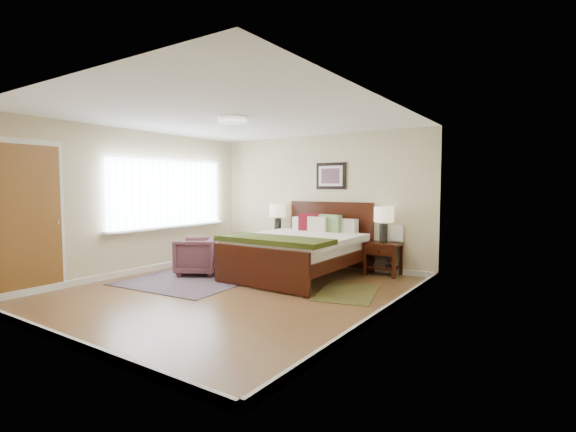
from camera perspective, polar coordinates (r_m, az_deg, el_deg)
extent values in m
plane|color=brown|center=(6.21, -7.34, -10.15)|extent=(5.00, 5.00, 0.00)
cube|color=beige|center=(8.07, 4.38, 2.11)|extent=(4.50, 0.04, 2.50)
cube|color=beige|center=(4.47, -29.14, 0.10)|extent=(4.50, 0.04, 2.50)
cube|color=beige|center=(7.70, -20.11, 1.79)|extent=(0.04, 5.00, 2.50)
cube|color=beige|center=(4.84, 12.94, 0.77)|extent=(0.04, 5.00, 2.50)
cube|color=white|center=(6.10, -7.56, 13.26)|extent=(4.50, 5.00, 0.02)
cube|color=silver|center=(8.11, -16.05, 3.03)|extent=(0.02, 2.72, 1.32)
cube|color=silver|center=(8.10, -15.98, 3.03)|extent=(0.01, 2.60, 1.20)
cube|color=silver|center=(8.11, -15.73, -1.42)|extent=(0.10, 2.72, 0.04)
cube|color=silver|center=(6.82, -31.99, -0.18)|extent=(0.01, 1.00, 2.18)
cube|color=brown|center=(6.81, -31.94, -0.52)|extent=(0.01, 0.90, 2.10)
cylinder|color=#999999|center=(6.96, -28.99, -0.74)|extent=(0.04, 0.04, 0.04)
cylinder|color=white|center=(6.10, -7.55, 12.89)|extent=(0.40, 0.40, 0.07)
cylinder|color=beige|center=(6.10, -7.56, 13.21)|extent=(0.44, 0.44, 0.01)
cube|color=#381008|center=(7.96, 5.79, -2.42)|extent=(1.73, 0.06, 1.21)
cube|color=#381008|center=(6.18, -3.95, -7.11)|extent=(1.73, 0.06, 0.61)
cube|color=#381008|center=(7.53, -3.78, -4.93)|extent=(0.06, 2.17, 0.19)
cube|color=#381008|center=(6.66, 7.59, -6.14)|extent=(0.06, 2.17, 0.19)
cube|color=white|center=(7.04, 1.55, -4.40)|extent=(1.63, 2.15, 0.24)
cube|color=white|center=(6.93, 1.11, -3.17)|extent=(1.81, 1.92, 0.11)
cube|color=#354113|center=(6.41, -1.99, -3.28)|extent=(1.85, 0.70, 0.08)
cube|color=white|center=(7.92, 2.56, -1.17)|extent=(0.54, 0.18, 0.28)
cube|color=white|center=(7.56, 7.47, -1.45)|extent=(0.54, 0.18, 0.28)
cube|color=#580A14|center=(7.74, 2.99, -0.97)|extent=(0.42, 0.17, 0.35)
cube|color=#69864D|center=(7.53, 5.82, -1.13)|extent=(0.42, 0.16, 0.35)
cube|color=beige|center=(7.57, 4.08, -1.26)|extent=(0.37, 0.13, 0.30)
cube|color=black|center=(7.93, 5.90, 5.46)|extent=(0.62, 0.03, 0.50)
cube|color=silver|center=(7.91, 5.83, 5.47)|extent=(0.50, 0.01, 0.38)
cube|color=#A52D23|center=(7.90, 5.80, 5.47)|extent=(0.38, 0.01, 0.28)
cube|color=#381008|center=(8.38, -1.40, -2.68)|extent=(0.47, 0.43, 0.05)
cube|color=#381008|center=(8.39, -3.29, -4.61)|extent=(0.05, 0.05, 0.52)
cube|color=#381008|center=(8.15, -0.95, -4.86)|extent=(0.05, 0.05, 0.52)
cube|color=#381008|center=(8.68, -1.81, -4.31)|extent=(0.05, 0.05, 0.52)
cube|color=#381008|center=(8.45, 0.48, -4.54)|extent=(0.05, 0.05, 0.52)
cube|color=#381008|center=(8.23, -2.20, -3.51)|extent=(0.41, 0.03, 0.14)
cube|color=#381008|center=(7.33, 12.91, -3.76)|extent=(0.57, 0.43, 0.05)
cube|color=#381008|center=(7.30, 10.49, -5.97)|extent=(0.05, 0.05, 0.52)
cube|color=#381008|center=(7.12, 14.26, -6.28)|extent=(0.05, 0.05, 0.52)
cube|color=#381008|center=(7.64, 11.59, -5.55)|extent=(0.05, 0.05, 0.52)
cube|color=#381008|center=(7.46, 15.22, -5.83)|extent=(0.05, 0.05, 0.52)
cube|color=#381008|center=(7.16, 12.33, -4.74)|extent=(0.51, 0.03, 0.14)
cube|color=#381008|center=(7.40, 12.86, -6.81)|extent=(0.51, 0.37, 0.03)
cube|color=black|center=(7.39, 12.87, -6.58)|extent=(0.21, 0.27, 0.03)
cube|color=black|center=(7.38, 12.87, -6.32)|extent=(0.21, 0.27, 0.03)
cube|color=black|center=(7.38, 12.88, -6.05)|extent=(0.21, 0.27, 0.03)
cube|color=black|center=(7.37, 12.88, -5.78)|extent=(0.21, 0.27, 0.03)
cube|color=black|center=(7.37, 12.88, -5.51)|extent=(0.21, 0.27, 0.03)
cube|color=black|center=(7.36, 12.89, -5.25)|extent=(0.21, 0.27, 0.03)
cylinder|color=black|center=(8.36, -1.40, -1.39)|extent=(0.14, 0.14, 0.32)
cylinder|color=black|center=(8.34, -1.41, -0.16)|extent=(0.02, 0.02, 0.06)
cylinder|color=beige|center=(8.34, -1.41, 0.80)|extent=(0.34, 0.34, 0.26)
cylinder|color=black|center=(7.31, 12.93, -2.28)|extent=(0.14, 0.14, 0.32)
cylinder|color=black|center=(7.29, 12.96, -0.87)|extent=(0.02, 0.02, 0.06)
cylinder|color=beige|center=(7.28, 12.97, 0.22)|extent=(0.34, 0.34, 0.26)
imported|color=brown|center=(7.40, -12.17, -5.38)|extent=(0.94, 0.93, 0.64)
cube|color=#0D1743|center=(7.35, -11.07, -7.93)|extent=(2.08, 2.79, 0.01)
cube|color=black|center=(6.10, 8.09, -10.36)|extent=(1.06, 1.34, 0.01)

